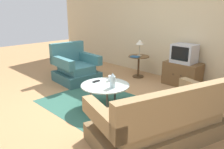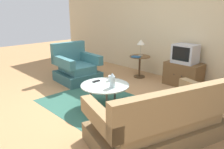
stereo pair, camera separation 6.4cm
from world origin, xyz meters
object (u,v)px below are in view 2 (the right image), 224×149
Objects in this scene: table_lamp at (141,43)px; book at (136,57)px; couch at (160,121)px; vase at (112,81)px; armchair at (76,68)px; mug at (111,78)px; tv_remote_dark at (96,81)px; coffee_table at (105,86)px; side_table at (140,62)px; tv_stand at (183,74)px; television at (185,54)px.

table_lamp reaches higher than book.
table_lamp is (-2.02, 2.09, 0.61)m from couch.
vase is (0.92, -1.91, -0.34)m from table_lamp.
mug is (1.55, -0.31, 0.17)m from armchair.
coffee_table is at bearing 91.49° from tv_remote_dark.
tv_remote_dark is 0.60× the size of book.
vase is (1.84, -0.54, 0.25)m from armchair.
book is at bearing 117.85° from vase.
coffee_table is 3.37× the size of vase.
book is (-0.89, 1.69, 0.02)m from vase.
armchair is at bearing -123.84° from table_lamp.
couch is 2.97m from table_lamp.
couch reaches higher than mug.
vase is (0.92, -1.88, 0.15)m from side_table.
tv_stand reaches higher than tv_remote_dark.
tv_remote_dark is at bearing -75.49° from table_lamp.
coffee_table is 5.91× the size of tv_remote_dark.
armchair reaches higher than side_table.
armchair is at bearing -124.39° from side_table.
television reaches higher than tv_stand.
television reaches higher than tv_remote_dark.
table_lamp reaches higher than television.
armchair is 2.00× the size of television.
side_table is 1.11× the size of television.
side_table is 1.14m from tv_stand.
television is (-0.00, -0.00, 0.48)m from tv_stand.
television is at bearing 6.34° from book.
table_lamp reaches higher than mug.
side_table is at bearing -168.34° from television.
couch is (2.94, -0.72, -0.02)m from armchair.
book is at bearing -81.48° from side_table.
armchair reaches higher than vase.
couch is at bearing -68.33° from tv_stand.
television reaches higher than armchair.
side_table is 0.26m from book.
television is 3.46× the size of tv_remote_dark.
side_table is 0.49m from table_lamp.
armchair is 3.94× the size of vase.
book reaches higher than mug.
side_table reaches higher than coffee_table.
armchair is 1.63m from side_table.
television is at bearing 79.62° from coffee_table.
side_table is (0.92, 1.34, 0.10)m from armchair.
couch reaches higher than tv_stand.
armchair is at bearing -144.45° from book.
couch reaches higher than vase.
mug is (-0.29, 0.23, -0.07)m from vase.
vase is at bearing 91.08° from tv_remote_dark.
couch is at bearing -68.32° from television.
table_lamp reaches higher than couch.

